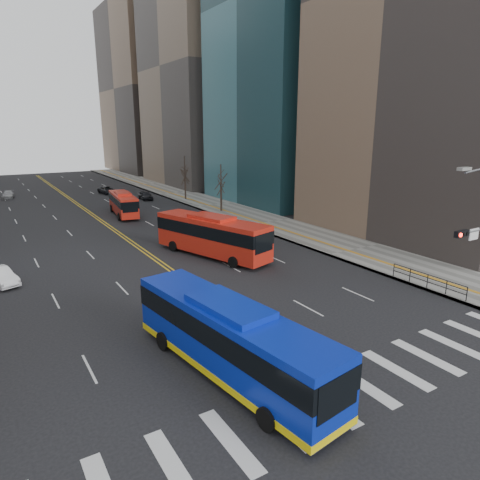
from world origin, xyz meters
The scene contains 14 objects.
ground centered at (0.00, 0.00, 0.00)m, with size 220.00×220.00×0.00m, color black.
sidewalk_right centered at (17.50, 45.00, 0.07)m, with size 7.00×130.00×0.15m, color slate.
crosswalk centered at (0.00, 0.00, 0.01)m, with size 26.70×4.00×0.01m.
centerline centered at (0.00, 55.00, 0.01)m, with size 0.55×100.00×0.01m.
office_towers centered at (0.12, 68.51, 23.92)m, with size 83.00×134.00×58.00m.
pedestrian_railing centered at (14.30, 6.00, 0.82)m, with size 0.06×6.06×1.02m.
street_trees centered at (-7.18, 34.55, 4.87)m, with size 35.20×47.20×7.60m.
blue_bus centered at (-3.60, 4.00, 1.94)m, with size 4.38×12.99×3.69m.
red_bus_near centered at (4.89, 21.81, 2.11)m, with size 6.34×12.36×3.81m.
red_bus_far centered at (3.53, 44.65, 1.76)m, with size 3.43×10.04×3.16m.
car_white centered at (-12.29, 23.48, 0.66)m, with size 1.39×3.98×1.31m, color white.
car_dark_mid centered at (10.46, 55.62, 0.69)m, with size 1.64×4.07×1.39m, color black.
car_silver centered at (-8.70, 68.97, 0.59)m, with size 1.64×4.04×1.17m, color gray.
car_dark_far centered at (6.83, 65.25, 0.65)m, with size 2.15×4.67×1.30m, color black.
Camera 1 is at (-12.78, -11.88, 11.53)m, focal length 32.00 mm.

